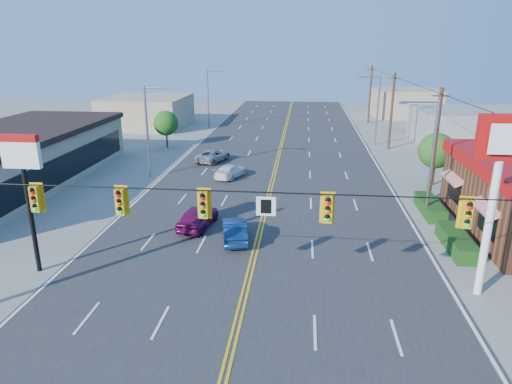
# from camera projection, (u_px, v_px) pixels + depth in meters

# --- Properties ---
(ground) EXTENTS (160.00, 160.00, 0.00)m
(ground) POSITION_uv_depth(u_px,v_px,m) (236.00, 328.00, 19.00)
(ground) COLOR gray
(ground) RESTS_ON ground
(road) EXTENTS (20.00, 120.00, 0.06)m
(road) POSITION_uv_depth(u_px,v_px,m) (271.00, 186.00, 37.92)
(road) COLOR #2D2D30
(road) RESTS_ON ground
(signal_span) EXTENTS (24.32, 0.34, 9.00)m
(signal_span) POSITION_uv_depth(u_px,v_px,m) (232.00, 219.00, 17.51)
(signal_span) COLOR #47301E
(signal_span) RESTS_ON ground
(kfc_pylon) EXTENTS (2.20, 0.36, 8.50)m
(kfc_pylon) POSITION_uv_depth(u_px,v_px,m) (498.00, 171.00, 19.84)
(kfc_pylon) COLOR white
(kfc_pylon) RESTS_ON ground
(strip_mall) EXTENTS (10.40, 26.40, 4.40)m
(strip_mall) POSITION_uv_depth(u_px,v_px,m) (3.00, 160.00, 37.52)
(strip_mall) COLOR tan
(strip_mall) RESTS_ON ground
(pizza_hut_sign) EXTENTS (1.90, 0.30, 6.85)m
(pizza_hut_sign) POSITION_uv_depth(u_px,v_px,m) (24.00, 175.00, 22.28)
(pizza_hut_sign) COLOR black
(pizza_hut_sign) RESTS_ON ground
(streetlight_se) EXTENTS (2.55, 0.25, 8.00)m
(streetlight_se) POSITION_uv_depth(u_px,v_px,m) (430.00, 153.00, 29.79)
(streetlight_se) COLOR gray
(streetlight_se) RESTS_ON ground
(streetlight_ne) EXTENTS (2.55, 0.25, 8.00)m
(streetlight_ne) POSITION_uv_depth(u_px,v_px,m) (376.00, 106.00, 52.51)
(streetlight_ne) COLOR gray
(streetlight_ne) RESTS_ON ground
(streetlight_sw) EXTENTS (2.55, 0.25, 8.00)m
(streetlight_sw) POSITION_uv_depth(u_px,v_px,m) (149.00, 127.00, 39.50)
(streetlight_sw) COLOR gray
(streetlight_sw) RESTS_ON ground
(streetlight_nw) EXTENTS (2.55, 0.25, 8.00)m
(streetlight_nw) POSITION_uv_depth(u_px,v_px,m) (209.00, 95.00, 64.10)
(streetlight_nw) COLOR gray
(streetlight_nw) RESTS_ON ground
(utility_pole_near) EXTENTS (0.28, 0.28, 8.40)m
(utility_pole_near) POSITION_uv_depth(u_px,v_px,m) (435.00, 146.00, 33.54)
(utility_pole_near) COLOR #47301E
(utility_pole_near) RESTS_ON ground
(utility_pole_mid) EXTENTS (0.28, 0.28, 8.40)m
(utility_pole_mid) POSITION_uv_depth(u_px,v_px,m) (392.00, 112.00, 50.57)
(utility_pole_mid) COLOR #47301E
(utility_pole_mid) RESTS_ON ground
(utility_pole_far) EXTENTS (0.28, 0.28, 8.40)m
(utility_pole_far) POSITION_uv_depth(u_px,v_px,m) (370.00, 95.00, 67.61)
(utility_pole_far) COLOR #47301E
(utility_pole_far) RESTS_ON ground
(tree_kfc_rear) EXTENTS (2.94, 2.94, 4.41)m
(tree_kfc_rear) POSITION_uv_depth(u_px,v_px,m) (436.00, 151.00, 37.58)
(tree_kfc_rear) COLOR #47301E
(tree_kfc_rear) RESTS_ON ground
(tree_west) EXTENTS (2.80, 2.80, 4.20)m
(tree_west) POSITION_uv_depth(u_px,v_px,m) (166.00, 123.00, 51.60)
(tree_west) COLOR #47301E
(tree_west) RESTS_ON ground
(bld_east_mid) EXTENTS (12.00, 10.00, 4.00)m
(bld_east_mid) POSITION_uv_depth(u_px,v_px,m) (468.00, 127.00, 54.06)
(bld_east_mid) COLOR gray
(bld_east_mid) RESTS_ON ground
(bld_west_far) EXTENTS (11.00, 12.00, 4.20)m
(bld_west_far) POSITION_uv_depth(u_px,v_px,m) (147.00, 112.00, 65.76)
(bld_west_far) COLOR tan
(bld_west_far) RESTS_ON ground
(bld_east_far) EXTENTS (10.00, 10.00, 4.40)m
(bld_east_far) POSITION_uv_depth(u_px,v_px,m) (405.00, 103.00, 75.12)
(bld_east_far) COLOR tan
(bld_east_far) RESTS_ON ground
(car_magenta) EXTENTS (2.26, 4.33, 1.41)m
(car_magenta) POSITION_uv_depth(u_px,v_px,m) (198.00, 218.00, 29.23)
(car_magenta) COLOR #630B41
(car_magenta) RESTS_ON ground
(car_blue) EXTENTS (2.14, 4.10, 1.29)m
(car_blue) POSITION_uv_depth(u_px,v_px,m) (234.00, 231.00, 27.30)
(car_blue) COLOR navy
(car_blue) RESTS_ON ground
(car_white) EXTENTS (2.83, 4.26, 1.15)m
(car_white) POSITION_uv_depth(u_px,v_px,m) (231.00, 172.00, 40.29)
(car_white) COLOR white
(car_white) RESTS_ON ground
(car_silver) EXTENTS (3.38, 4.85, 1.23)m
(car_silver) POSITION_uv_depth(u_px,v_px,m) (213.00, 156.00, 45.77)
(car_silver) COLOR #B6B6BB
(car_silver) RESTS_ON ground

